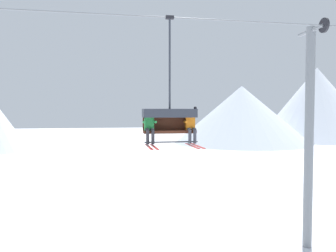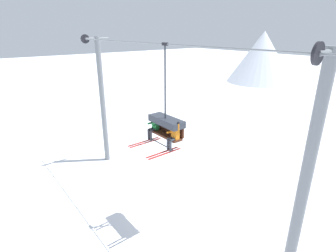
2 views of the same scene
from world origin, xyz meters
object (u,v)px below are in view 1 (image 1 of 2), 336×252
(skier_green, at_px, (150,126))
(skier_orange, at_px, (191,125))
(chairlift_chair, at_px, (169,116))
(lift_tower_far, at_px, (309,133))

(skier_green, bearing_deg, skier_orange, 0.27)
(chairlift_chair, distance_m, skier_green, 0.84)
(lift_tower_far, bearing_deg, skier_green, -172.00)
(skier_orange, bearing_deg, chairlift_chair, 163.73)
(lift_tower_far, height_order, chairlift_chair, lift_tower_far)
(chairlift_chair, bearing_deg, skier_orange, -16.27)
(skier_orange, bearing_deg, skier_green, -179.73)
(chairlift_chair, distance_m, skier_orange, 0.83)
(skier_green, bearing_deg, lift_tower_far, 8.00)
(chairlift_chair, relative_size, skier_green, 2.56)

